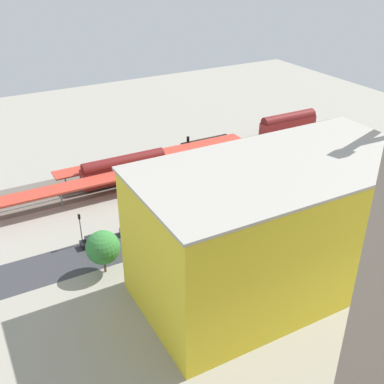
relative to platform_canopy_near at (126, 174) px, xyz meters
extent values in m
plane|color=#9E998C|center=(-9.94, 13.48, -4.09)|extent=(195.69, 195.69, 0.00)
cube|color=#665E54|center=(-9.94, -6.86, -4.09)|extent=(122.45, 14.54, 0.01)
cube|color=#38383D|center=(-9.94, 18.90, -4.09)|extent=(122.40, 10.45, 0.01)
cube|color=#9E9EA8|center=(-9.94, -10.13, -3.91)|extent=(122.30, 1.57, 0.12)
cube|color=#9E9EA8|center=(-9.94, -8.69, -3.91)|extent=(122.30, 1.57, 0.12)
cube|color=#9E9EA8|center=(-9.94, -5.04, -3.91)|extent=(122.30, 1.57, 0.12)
cube|color=#9E9EA8|center=(-9.94, -3.60, -3.91)|extent=(122.30, 1.57, 0.12)
cube|color=#C63D2D|center=(0.00, 0.00, 0.03)|extent=(62.36, 5.08, 0.42)
cylinder|color=slate|center=(-28.04, 0.33, -2.13)|extent=(0.30, 0.30, 3.92)
cylinder|color=slate|center=(-14.02, 0.17, -2.13)|extent=(0.30, 0.30, 3.92)
cylinder|color=slate|center=(0.00, 0.00, -2.13)|extent=(0.30, 0.30, 3.92)
cylinder|color=slate|center=(14.02, -0.17, -2.13)|extent=(0.30, 0.30, 3.92)
cube|color=#C63D2D|center=(-9.92, -7.11, -0.39)|extent=(46.80, 4.88, 0.33)
cylinder|color=slate|center=(-30.96, -6.86, -2.32)|extent=(0.30, 0.30, 3.54)
cylinder|color=slate|center=(-9.92, -7.11, -2.32)|extent=(0.30, 0.30, 3.54)
cylinder|color=slate|center=(11.12, -7.35, -2.32)|extent=(0.30, 0.30, 3.54)
cube|color=black|center=(-26.27, -9.41, -3.59)|extent=(15.05, 2.81, 1.00)
cylinder|color=black|center=(-24.73, -9.43, -1.63)|extent=(11.97, 3.07, 2.93)
cube|color=black|center=(-30.70, -9.36, -2.41)|extent=(3.12, 3.16, 3.36)
cylinder|color=black|center=(-20.26, -9.48, 0.53)|extent=(0.70, 0.70, 1.40)
cube|color=black|center=(-51.81, -9.41, -3.79)|extent=(15.70, 2.63, 0.60)
cube|color=maroon|center=(-51.81, -9.41, -1.61)|extent=(17.44, 3.26, 3.76)
cylinder|color=maroon|center=(-51.81, -9.41, 0.51)|extent=(16.75, 3.25, 3.06)
cube|color=black|center=(-1.34, -4.32, -3.79)|extent=(17.45, 2.68, 0.60)
cube|color=maroon|center=(-1.34, -4.32, -1.51)|extent=(19.39, 3.32, 3.97)
cylinder|color=maroon|center=(-1.34, -4.32, 0.73)|extent=(18.62, 3.31, 3.09)
cube|color=black|center=(-42.34, 15.66, -3.94)|extent=(3.42, 1.75, 0.30)
cube|color=navy|center=(-42.34, 15.66, -3.36)|extent=(4.06, 1.84, 0.86)
cube|color=#1E2328|center=(-42.34, 15.66, -2.61)|extent=(2.29, 1.58, 0.65)
cube|color=black|center=(-34.26, 15.59, -3.94)|extent=(3.88, 2.02, 0.30)
cube|color=black|center=(-34.26, 15.59, -3.40)|extent=(4.60, 2.13, 0.79)
cube|color=#1E2328|center=(-34.26, 15.59, -2.66)|extent=(2.61, 1.80, 0.70)
cube|color=black|center=(-26.11, 15.46, -3.94)|extent=(4.04, 1.82, 0.30)
cube|color=gray|center=(-26.11, 15.46, -3.40)|extent=(4.79, 1.91, 0.78)
cube|color=#1E2328|center=(-26.11, 15.46, -2.68)|extent=(2.71, 1.63, 0.66)
cube|color=black|center=(-18.01, 15.79, -3.94)|extent=(4.09, 1.94, 0.30)
cube|color=maroon|center=(-18.01, 15.79, -3.44)|extent=(4.86, 2.05, 0.71)
cube|color=#1E2328|center=(-18.01, 15.79, -2.75)|extent=(2.75, 1.74, 0.66)
cube|color=black|center=(-11.07, 15.66, -3.94)|extent=(3.70, 1.79, 0.30)
cube|color=gray|center=(-11.07, 15.66, -3.39)|extent=(4.40, 1.88, 0.80)
cube|color=#1E2328|center=(-11.07, 15.66, -2.66)|extent=(2.47, 1.63, 0.68)
cube|color=black|center=(-2.75, 15.44, -3.94)|extent=(3.62, 1.89, 0.30)
cube|color=#474C51|center=(-2.75, 15.44, -3.38)|extent=(4.30, 1.99, 0.83)
cube|color=#1E2328|center=(-2.75, 15.44, -2.64)|extent=(2.43, 1.70, 0.65)
cube|color=black|center=(5.23, 15.34, -3.94)|extent=(3.85, 1.76, 0.30)
cube|color=navy|center=(5.23, 15.34, -3.41)|extent=(4.58, 1.84, 0.76)
cube|color=#1E2328|center=(5.23, 15.34, -2.68)|extent=(2.57, 1.61, 0.70)
cube|color=black|center=(13.10, 15.85, -3.94)|extent=(3.53, 1.80, 0.30)
cube|color=black|center=(13.10, 15.85, -3.38)|extent=(4.20, 1.88, 0.83)
cube|color=#1E2328|center=(13.10, 15.85, -2.63)|extent=(2.36, 1.65, 0.66)
cube|color=yellow|center=(-8.53, 39.41, 5.99)|extent=(42.17, 21.00, 20.16)
cube|color=#ADA89E|center=(-8.53, 39.41, 16.27)|extent=(42.78, 21.61, 0.40)
cube|color=black|center=(-14.28, 24.78, -3.84)|extent=(10.10, 3.05, 0.50)
cube|color=silver|center=(-15.35, 24.89, -2.10)|extent=(7.99, 3.08, 2.98)
cube|color=maroon|center=(-10.40, 24.42, -2.33)|extent=(2.35, 2.55, 2.53)
cylinder|color=brown|center=(1.13, 22.96, -2.78)|extent=(0.48, 0.48, 2.63)
sphere|color=#38843D|center=(1.13, 22.96, 0.49)|extent=(5.60, 5.60, 5.60)
cylinder|color=brown|center=(-23.97, 24.85, -2.72)|extent=(0.56, 0.56, 2.75)
sphere|color=#38843D|center=(-23.97, 24.85, 0.65)|extent=(5.70, 5.70, 5.70)
cylinder|color=brown|center=(13.72, 24.05, -2.68)|extent=(0.38, 0.38, 2.83)
sphere|color=#38843D|center=(13.72, 24.05, 0.68)|extent=(5.53, 5.53, 5.53)
cylinder|color=#333333|center=(14.57, 14.70, -1.43)|extent=(0.16, 0.16, 5.32)
cube|color=black|center=(14.57, 14.70, 1.67)|extent=(0.36, 0.36, 0.90)
sphere|color=yellow|center=(14.79, 14.70, 1.97)|extent=(0.20, 0.20, 0.20)
camera|label=1|loc=(31.35, 84.25, 43.76)|focal=43.80mm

